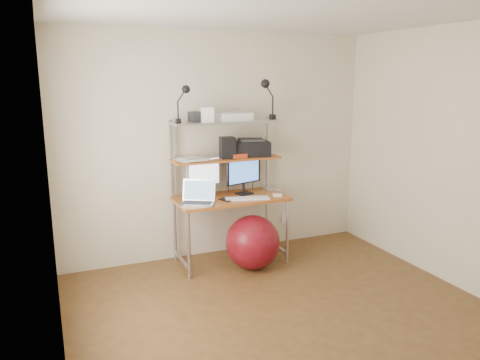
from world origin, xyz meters
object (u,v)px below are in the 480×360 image
object	(u,v)px
monitor_black	(244,173)
laptop	(198,198)
monitor_silver	(204,175)
exercise_ball	(253,242)
printer	(251,148)

from	to	relation	value
monitor_black	laptop	distance (m)	0.63
monitor_silver	monitor_black	xyz separation A→B (m)	(0.45, -0.02, -0.02)
monitor_black	exercise_ball	bearing A→B (deg)	-113.01
laptop	printer	distance (m)	0.86
printer	exercise_ball	bearing A→B (deg)	-98.83
printer	monitor_silver	bearing A→B (deg)	-163.16
printer	exercise_ball	world-z (taller)	printer
monitor_black	printer	size ratio (longest dim) A/B	1.04
printer	exercise_ball	xyz separation A→B (m)	(-0.16, -0.40, -0.95)
monitor_silver	printer	world-z (taller)	printer
monitor_black	printer	xyz separation A→B (m)	(0.11, 0.06, 0.27)
monitor_black	laptop	bearing A→B (deg)	-179.63
laptop	exercise_ball	xyz separation A→B (m)	(0.54, -0.17, -0.50)
monitor_silver	laptop	size ratio (longest dim) A/B	1.10
laptop	exercise_ball	bearing A→B (deg)	12.44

